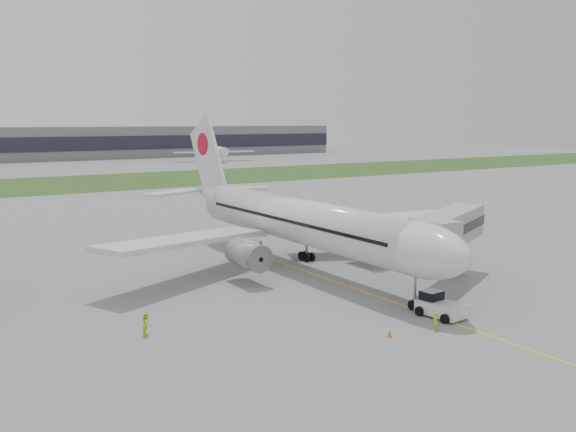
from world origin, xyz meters
TOP-DOWN VIEW (x-y plane):
  - ground at (0.00, 0.00)m, footprint 600.00×600.00m
  - apron_markings at (0.00, -5.00)m, footprint 70.00×70.00m
  - grass_strip at (0.00, 120.00)m, footprint 600.00×50.00m
  - airliner at (0.00, 4.87)m, footprint 48.13×53.95m
  - pushback_tug at (0.41, -17.54)m, footprint 3.15×4.35m
  - jet_bridge at (8.69, -10.32)m, footprint 15.79×11.28m
  - safety_cone_left at (-6.86, -19.41)m, footprint 0.41×0.41m
  - safety_cone_right at (0.50, -18.88)m, footprint 0.44×0.44m
  - ground_crew_near at (-2.73, -20.26)m, footprint 0.64×0.48m
  - ground_crew_far at (-22.83, -8.79)m, footprint 1.14×1.18m
  - distant_aircraft_right at (77.93, 184.93)m, footprint 39.06×35.83m

SIDE VIEW (x-z plane):
  - ground at x=0.00m, z-range 0.00..0.00m
  - apron_markings at x=0.00m, z-range -0.02..0.02m
  - distant_aircraft_right at x=77.93m, z-range -6.54..6.54m
  - grass_strip at x=0.00m, z-range 0.00..0.02m
  - safety_cone_left at x=-6.86m, z-range 0.00..0.57m
  - safety_cone_right at x=0.50m, z-range 0.00..0.60m
  - ground_crew_near at x=-2.73m, z-range 0.00..1.60m
  - ground_crew_far at x=-22.83m, z-range 0.00..1.91m
  - pushback_tug at x=0.41m, z-range -0.08..2.03m
  - airliner at x=0.00m, z-range -3.28..14.60m
  - jet_bridge at x=8.69m, z-range 1.86..9.59m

